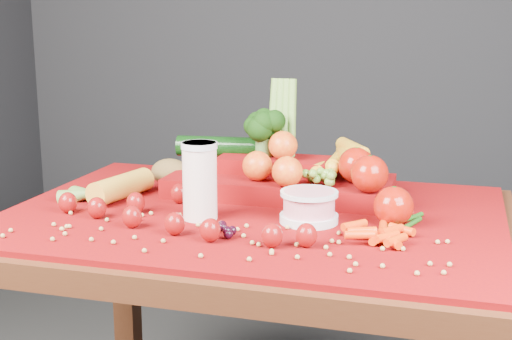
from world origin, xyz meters
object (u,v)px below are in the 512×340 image
(milk_glass, at_px, (200,178))
(produce_mound, at_px, (292,171))
(table, at_px, (253,258))
(yogurt_bowl, at_px, (309,206))

(milk_glass, relative_size, produce_mound, 0.27)
(table, xyz_separation_m, produce_mound, (0.05, 0.15, 0.17))
(table, bearing_deg, milk_glass, -138.31)
(milk_glass, bearing_deg, produce_mound, 59.39)
(milk_glass, relative_size, yogurt_bowl, 1.34)
(table, relative_size, yogurt_bowl, 9.11)
(table, distance_m, yogurt_bowl, 0.20)
(yogurt_bowl, relative_size, produce_mound, 0.20)
(table, distance_m, produce_mound, 0.23)
(produce_mound, bearing_deg, milk_glass, -120.61)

